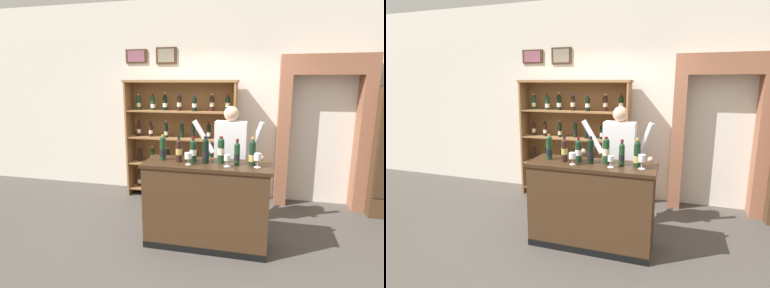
% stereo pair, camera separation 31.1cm
% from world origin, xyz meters
% --- Properties ---
extents(ground_plane, '(14.00, 14.00, 0.02)m').
position_xyz_m(ground_plane, '(0.00, 0.00, -0.01)').
color(ground_plane, '#47423D').
extents(back_wall, '(12.00, 0.19, 3.31)m').
position_xyz_m(back_wall, '(-0.00, 1.80, 1.65)').
color(back_wall, silver).
rests_on(back_wall, ground).
extents(wine_shelf, '(1.88, 0.38, 1.99)m').
position_xyz_m(wine_shelf, '(-0.52, 1.50, 1.06)').
color(wine_shelf, olive).
rests_on(wine_shelf, ground).
extents(archway_doorway, '(1.34, 0.45, 2.36)m').
position_xyz_m(archway_doorway, '(1.71, 1.67, 1.33)').
color(archway_doorway, '#935B42').
rests_on(archway_doorway, ground).
extents(tasting_counter, '(1.49, 0.54, 1.03)m').
position_xyz_m(tasting_counter, '(0.19, -0.00, 0.51)').
color(tasting_counter, '#422B19').
rests_on(tasting_counter, ground).
extents(shopkeeper, '(0.99, 0.22, 1.65)m').
position_xyz_m(shopkeeper, '(0.41, 0.61, 1.02)').
color(shopkeeper, '#2D3347').
rests_on(shopkeeper, ground).
extents(tasting_bottle_prosecco, '(0.07, 0.07, 0.31)m').
position_xyz_m(tasting_bottle_prosecco, '(-0.35, 0.02, 1.17)').
color(tasting_bottle_prosecco, '#19381E').
rests_on(tasting_bottle_prosecco, tasting_counter).
extents(tasting_bottle_brunello, '(0.08, 0.08, 0.32)m').
position_xyz_m(tasting_bottle_brunello, '(-0.14, -0.01, 1.17)').
color(tasting_bottle_brunello, black).
rests_on(tasting_bottle_brunello, tasting_counter).
extents(tasting_bottle_vin_santo, '(0.08, 0.08, 0.30)m').
position_xyz_m(tasting_bottle_vin_santo, '(0.03, 0.01, 1.17)').
color(tasting_bottle_vin_santo, black).
rests_on(tasting_bottle_vin_santo, tasting_counter).
extents(tasting_bottle_super_tuscan, '(0.08, 0.08, 0.32)m').
position_xyz_m(tasting_bottle_super_tuscan, '(0.18, -0.00, 1.18)').
color(tasting_bottle_super_tuscan, black).
rests_on(tasting_bottle_super_tuscan, tasting_counter).
extents(tasting_bottle_chianti, '(0.08, 0.08, 0.32)m').
position_xyz_m(tasting_bottle_chianti, '(0.35, 0.04, 1.19)').
color(tasting_bottle_chianti, '#19381E').
rests_on(tasting_bottle_chianti, tasting_counter).
extents(tasting_bottle_grappa, '(0.07, 0.07, 0.30)m').
position_xyz_m(tasting_bottle_grappa, '(0.54, 0.02, 1.16)').
color(tasting_bottle_grappa, '#19381E').
rests_on(tasting_bottle_grappa, tasting_counter).
extents(tasting_bottle_riserva, '(0.08, 0.08, 0.33)m').
position_xyz_m(tasting_bottle_riserva, '(0.71, 0.02, 1.17)').
color(tasting_bottle_riserva, black).
rests_on(tasting_bottle_riserva, tasting_counter).
extents(wine_glass_left, '(0.08, 0.08, 0.16)m').
position_xyz_m(wine_glass_left, '(0.77, -0.06, 1.14)').
color(wine_glass_left, silver).
rests_on(wine_glass_left, tasting_counter).
extents(wine_glass_right, '(0.07, 0.07, 0.13)m').
position_xyz_m(wine_glass_right, '(0.44, -0.10, 1.12)').
color(wine_glass_right, silver).
rests_on(wine_glass_right, tasting_counter).
extents(wine_glass_spare, '(0.08, 0.08, 0.14)m').
position_xyz_m(wine_glass_spare, '(-0.00, -0.12, 1.13)').
color(wine_glass_spare, silver).
rests_on(wine_glass_spare, tasting_counter).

